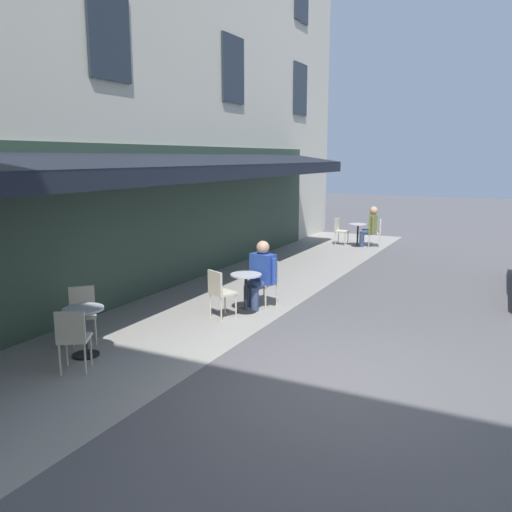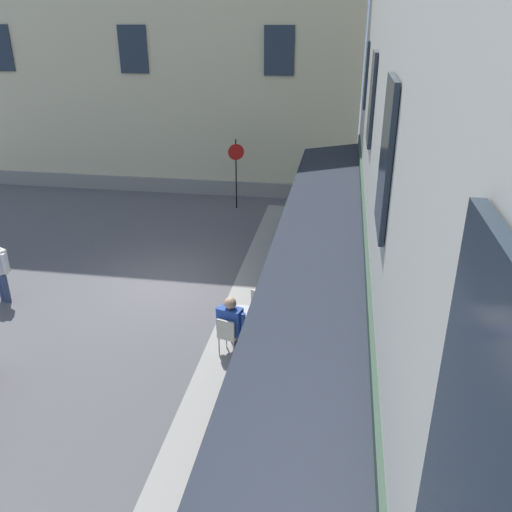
{
  "view_description": "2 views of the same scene",
  "coord_description": "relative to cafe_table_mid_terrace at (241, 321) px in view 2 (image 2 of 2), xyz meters",
  "views": [
    {
      "loc": [
        6.24,
        2.06,
        2.96
      ],
      "look_at": [
        -1.53,
        -1.86,
        1.3
      ],
      "focal_mm": 36.83,
      "sensor_mm": 36.0,
      "label": 1
    },
    {
      "loc": [
        -12.32,
        -4.48,
        6.62
      ],
      "look_at": [
        -0.96,
        -2.62,
        1.44
      ],
      "focal_mm": 37.43,
      "sensor_mm": 36.0,
      "label": 2
    }
  ],
  "objects": [
    {
      "name": "ground_plane",
      "position": [
        2.4,
        2.52,
        -0.49
      ],
      "size": [
        70.0,
        70.0,
        0.0
      ],
      "primitive_type": "plane",
      "color": "#565456"
    },
    {
      "name": "cafe_table_far_end",
      "position": [
        5.89,
        -1.11,
        0.0
      ],
      "size": [
        0.6,
        0.6,
        0.75
      ],
      "color": "black",
      "rests_on": "ground_plane"
    },
    {
      "name": "potted_plant_under_sign",
      "position": [
        7.54,
        -0.31,
        -0.03
      ],
      "size": [
        0.43,
        0.43,
        0.95
      ],
      "color": "#4C4C51",
      "rests_on": "ground_plane"
    },
    {
      "name": "cafe_chair_cream_by_window",
      "position": [
        -0.61,
        0.16,
        0.06
      ],
      "size": [
        0.49,
        0.49,
        0.91
      ],
      "color": "beige",
      "rests_on": "ground_plane"
    },
    {
      "name": "back_alley_steps",
      "position": [
        9.0,
        -2.07,
        -0.25
      ],
      "size": [
        2.4,
        1.75,
        0.6
      ],
      "color": "gray",
      "rests_on": "ground_plane"
    },
    {
      "name": "no_parking_sign",
      "position": [
        8.84,
        1.85,
        1.3
      ],
      "size": [
        0.23,
        0.55,
        2.6
      ],
      "color": "black",
      "rests_on": "ground_plane"
    },
    {
      "name": "potted_plant_entrance_left",
      "position": [
        8.2,
        -1.55,
        -0.02
      ],
      "size": [
        0.44,
        0.44,
        0.96
      ],
      "color": "#4C4C51",
      "rests_on": "ground_plane"
    },
    {
      "name": "cafe_table_streetside",
      "position": [
        3.11,
        -1.09,
        0.0
      ],
      "size": [
        0.6,
        0.6,
        0.75
      ],
      "color": "black",
      "rests_on": "ground_plane"
    },
    {
      "name": "potted_plant_mid_terrace",
      "position": [
        8.2,
        -0.6,
        -0.11
      ],
      "size": [
        0.42,
        0.42,
        0.75
      ],
      "color": "#4C4C51",
      "rests_on": "ground_plane"
    },
    {
      "name": "cafe_chair_cream_corner_right",
      "position": [
        0.58,
        -0.25,
        0.06
      ],
      "size": [
        0.53,
        0.53,
        0.91
      ],
      "color": "beige",
      "rests_on": "ground_plane"
    },
    {
      "name": "cafe_chair_cream_corner_left",
      "position": [
        5.76,
        -1.73,
        0.06
      ],
      "size": [
        0.48,
        0.48,
        0.91
      ],
      "color": "beige",
      "rests_on": "ground_plane"
    },
    {
      "name": "sidewalk_cafe_terrace",
      "position": [
        -0.85,
        -0.88,
        -0.49
      ],
      "size": [
        20.5,
        3.2,
        0.01
      ],
      "primitive_type": "cube",
      "color": "gray",
      "rests_on": "ground_plane"
    },
    {
      "name": "potted_plant_entrance_right",
      "position": [
        7.33,
        -1.37,
        -0.02
      ],
      "size": [
        0.44,
        0.44,
        0.97
      ],
      "color": "#2D2D33",
      "rests_on": "ground_plane"
    },
    {
      "name": "cafe_chair_cream_back_row",
      "position": [
        3.65,
        -0.76,
        0.06
      ],
      "size": [
        0.55,
        0.55,
        0.91
      ],
      "color": "beige",
      "rests_on": "ground_plane"
    },
    {
      "name": "cafe_table_mid_terrace",
      "position": [
        0.0,
        0.0,
        0.0
      ],
      "size": [
        0.6,
        0.6,
        0.75
      ],
      "color": "black",
      "rests_on": "ground_plane"
    },
    {
      "name": "seated_companion_in_blue",
      "position": [
        -0.4,
        0.11,
        0.22
      ],
      "size": [
        0.63,
        0.67,
        1.33
      ],
      "color": "navy",
      "rests_on": "ground_plane"
    },
    {
      "name": "cafe_chair_cream_facing_street",
      "position": [
        6.1,
        -0.51,
        0.06
      ],
      "size": [
        0.51,
        0.51,
        0.91
      ],
      "color": "beige",
      "rests_on": "ground_plane"
    },
    {
      "name": "potted_plant_by_steps",
      "position": [
        9.18,
        -0.8,
        0.05
      ],
      "size": [
        0.42,
        0.42,
        1.11
      ],
      "color": "brown",
      "rests_on": "ground_plane"
    },
    {
      "name": "cafe_chair_cream_near_door",
      "position": [
        2.67,
        -1.55,
        0.06
      ],
      "size": [
        0.57,
        0.57,
        0.91
      ],
      "color": "beige",
      "rests_on": "ground_plane"
    }
  ]
}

